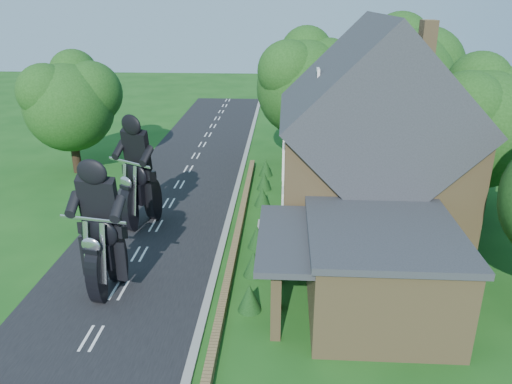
# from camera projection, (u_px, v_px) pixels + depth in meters

# --- Properties ---
(ground) EXTENTS (120.00, 120.00, 0.00)m
(ground) POSITION_uv_depth(u_px,v_px,m) (119.00, 291.00, 19.87)
(ground) COLOR #164814
(ground) RESTS_ON ground
(road) EXTENTS (7.00, 80.00, 0.02)m
(road) POSITION_uv_depth(u_px,v_px,m) (119.00, 290.00, 19.86)
(road) COLOR black
(road) RESTS_ON ground
(kerb) EXTENTS (0.30, 80.00, 0.12)m
(kerb) POSITION_uv_depth(u_px,v_px,m) (210.00, 292.00, 19.65)
(kerb) COLOR gray
(kerb) RESTS_ON ground
(garden_wall) EXTENTS (0.30, 22.00, 0.40)m
(garden_wall) POSITION_uv_depth(u_px,v_px,m) (238.00, 233.00, 24.20)
(garden_wall) COLOR olive
(garden_wall) RESTS_ON ground
(house) EXTENTS (9.54, 8.64, 10.24)m
(house) POSITION_uv_depth(u_px,v_px,m) (370.00, 148.00, 23.28)
(house) COLOR olive
(house) RESTS_ON ground
(annex) EXTENTS (7.05, 5.94, 3.44)m
(annex) POSITION_uv_depth(u_px,v_px,m) (376.00, 270.00, 17.94)
(annex) COLOR olive
(annex) RESTS_ON ground
(tree_house_right) EXTENTS (6.51, 6.00, 8.40)m
(tree_house_right) POSITION_uv_depth(u_px,v_px,m) (488.00, 119.00, 25.06)
(tree_house_right) COLOR black
(tree_house_right) RESTS_ON ground
(tree_behind_house) EXTENTS (7.81, 7.20, 10.08)m
(tree_behind_house) POSITION_uv_depth(u_px,v_px,m) (407.00, 75.00, 31.80)
(tree_behind_house) COLOR black
(tree_behind_house) RESTS_ON ground
(tree_behind_left) EXTENTS (6.94, 6.40, 9.16)m
(tree_behind_left) POSITION_uv_depth(u_px,v_px,m) (311.00, 80.00, 33.23)
(tree_behind_left) COLOR black
(tree_behind_left) RESTS_ON ground
(tree_far_road) EXTENTS (6.08, 5.60, 7.84)m
(tree_far_road) POSITION_uv_depth(u_px,v_px,m) (75.00, 99.00, 31.57)
(tree_far_road) COLOR black
(tree_far_road) RESTS_ON ground
(shrub_a) EXTENTS (0.90, 0.90, 1.10)m
(shrub_a) POSITION_uv_depth(u_px,v_px,m) (250.00, 297.00, 18.45)
(shrub_a) COLOR black
(shrub_a) RESTS_ON ground
(shrub_b) EXTENTS (0.90, 0.90, 1.10)m
(shrub_b) POSITION_uv_depth(u_px,v_px,m) (254.00, 264.00, 20.77)
(shrub_b) COLOR black
(shrub_b) RESTS_ON ground
(shrub_c) EXTENTS (0.90, 0.90, 1.10)m
(shrub_c) POSITION_uv_depth(u_px,v_px,m) (257.00, 237.00, 23.09)
(shrub_c) COLOR black
(shrub_c) RESTS_ON ground
(shrub_d) EXTENTS (0.90, 0.90, 1.10)m
(shrub_d) POSITION_uv_depth(u_px,v_px,m) (262.00, 196.00, 27.74)
(shrub_d) COLOR black
(shrub_d) RESTS_ON ground
(shrub_e) EXTENTS (0.90, 0.90, 1.10)m
(shrub_e) POSITION_uv_depth(u_px,v_px,m) (264.00, 181.00, 30.06)
(shrub_e) COLOR black
(shrub_e) RESTS_ON ground
(shrub_f) EXTENTS (0.90, 0.90, 1.10)m
(shrub_f) POSITION_uv_depth(u_px,v_px,m) (266.00, 168.00, 32.38)
(shrub_f) COLOR black
(shrub_f) RESTS_ON ground
(motorcycle_lead) EXTENTS (0.77, 1.85, 1.67)m
(motorcycle_lead) POSITION_uv_depth(u_px,v_px,m) (108.00, 274.00, 19.47)
(motorcycle_lead) COLOR black
(motorcycle_lead) RESTS_ON ground
(motorcycle_follow) EXTENTS (1.34, 1.84, 1.73)m
(motorcycle_follow) POSITION_uv_depth(u_px,v_px,m) (142.00, 210.00, 25.24)
(motorcycle_follow) COLOR black
(motorcycle_follow) RESTS_ON ground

